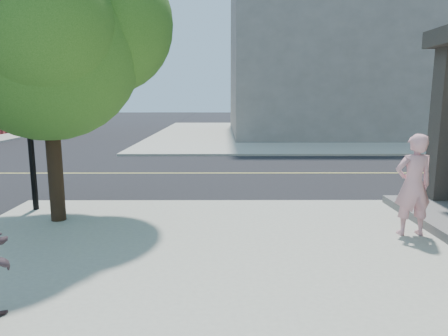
{
  "coord_description": "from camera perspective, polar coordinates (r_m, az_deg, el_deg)",
  "views": [
    {
      "loc": [
        4.19,
        -10.37,
        2.82
      ],
      "look_at": [
        4.22,
        -1.73,
        1.3
      ],
      "focal_mm": 32.02,
      "sensor_mm": 36.0,
      "label": 1
    }
  ],
  "objects": [
    {
      "name": "sidewalk_ne",
      "position": [
        33.32,
        16.06,
        4.82
      ],
      "size": [
        29.0,
        25.0,
        0.12
      ],
      "primitive_type": "cube",
      "color": "#A1A090",
      "rests_on": "ground"
    },
    {
      "name": "road_ew",
      "position": [
        15.71,
        -15.69,
        -0.73
      ],
      "size": [
        140.0,
        9.0,
        0.01
      ],
      "primitive_type": "cube",
      "color": "black",
      "rests_on": "ground"
    },
    {
      "name": "filler_ne",
      "position": [
        34.1,
        17.26,
        16.77
      ],
      "size": [
        18.0,
        16.0,
        14.0
      ],
      "primitive_type": "cube",
      "color": "slate",
      "rests_on": "sidewalk_ne"
    },
    {
      "name": "ground",
      "position": [
        11.54,
        -21.6,
        -4.9
      ],
      "size": [
        140.0,
        140.0,
        0.0
      ],
      "primitive_type": "plane",
      "color": "black",
      "rests_on": "ground"
    },
    {
      "name": "man_on_phone",
      "position": [
        8.68,
        25.38,
        -2.21
      ],
      "size": [
        0.77,
        0.53,
        2.03
      ],
      "primitive_type": "imported",
      "rotation": [
        0.0,
        0.0,
        3.2
      ],
      "color": "pink",
      "rests_on": "sidewalk_se"
    },
    {
      "name": "street_tree",
      "position": [
        9.49,
        -23.6,
        18.41
      ],
      "size": [
        4.93,
        4.48,
        6.54
      ],
      "rotation": [
        0.0,
        0.0,
        0.42
      ],
      "color": "black",
      "rests_on": "sidewalk_se"
    }
  ]
}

